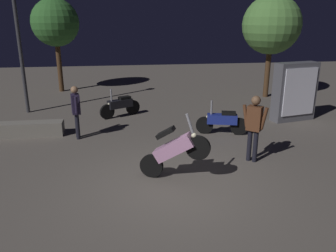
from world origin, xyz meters
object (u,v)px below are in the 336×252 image
Objects in this scene: person_rider_beside at (254,123)px; person_bystander_far at (76,108)px; kiosk_billboard at (295,92)px; motorcycle_pink_foreground at (174,150)px; motorcycle_black_parked_right at (120,105)px; motorcycle_blue_parked_left at (222,121)px; streetlamp_near at (16,19)px.

person_bystander_far is (-4.72, 2.44, -0.07)m from person_rider_beside.
kiosk_billboard is (2.86, 3.37, -0.00)m from person_rider_beside.
motorcycle_pink_foreground reaches higher than motorcycle_black_parked_right.
person_rider_beside reaches higher than motorcycle_blue_parked_left.
person_rider_beside is at bearing -39.59° from streetlamp_near.
person_rider_beside is 0.84× the size of kiosk_billboard.
motorcycle_pink_foreground is 0.99× the size of person_bystander_far.
motorcycle_blue_parked_left is at bearing -135.82° from person_rider_beside.
person_bystander_far is 7.64m from kiosk_billboard.
motorcycle_blue_parked_left is 0.29× the size of streetlamp_near.
person_rider_beside is 5.31m from person_bystander_far.
person_bystander_far is at bearing 30.89° from motorcycle_black_parked_right.
motorcycle_black_parked_right is 5.81m from person_rider_beside.
person_bystander_far is at bearing -77.38° from person_rider_beside.
streetlamp_near reaches higher than person_bystander_far.
person_rider_beside is at bearing -39.17° from person_bystander_far.
kiosk_billboard is (3.02, 1.18, 0.61)m from motorcycle_blue_parked_left.
motorcycle_black_parked_right is 6.41m from kiosk_billboard.
person_bystander_far is 0.29× the size of streetlamp_near.
motorcycle_black_parked_right is 0.86× the size of person_rider_beside.
kiosk_billboard is (6.24, -1.31, 0.61)m from motorcycle_black_parked_right.
kiosk_billboard reaches higher than person_rider_beside.
motorcycle_pink_foreground is 1.08× the size of motorcycle_black_parked_right.
streetlamp_near is (-7.03, 5.81, 2.48)m from person_rider_beside.
person_rider_beside is 9.45m from streetlamp_near.
motorcycle_black_parked_right is at bearing 47.34° from person_bystander_far.
kiosk_billboard is at bearing -13.88° from streetlamp_near.
motorcycle_blue_parked_left is 0.78× the size of kiosk_billboard.
motorcycle_black_parked_right is 0.72× the size of kiosk_billboard.
person_rider_beside is at bearing 108.99° from motorcycle_blue_parked_left.
streetlamp_near reaches higher than motorcycle_black_parked_right.
motorcycle_blue_parked_left is at bearing 79.84° from motorcycle_pink_foreground.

